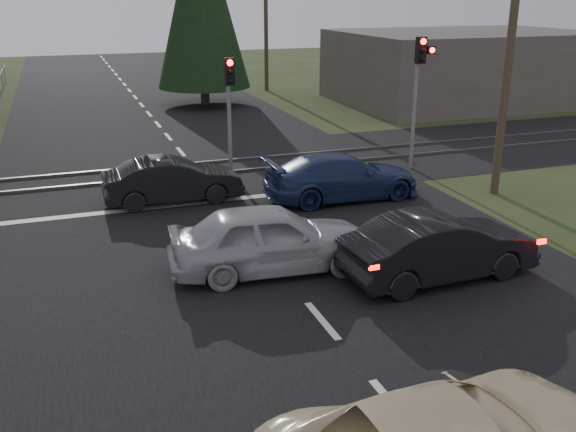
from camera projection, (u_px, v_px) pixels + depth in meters
name	position (u px, v px, depth m)	size (l,w,h in m)	color
ground	(322.00, 321.00, 12.71)	(120.00, 120.00, 0.00)	#283418
road	(209.00, 185.00, 21.59)	(14.00, 100.00, 0.01)	black
rail_corridor	(196.00, 170.00, 23.37)	(120.00, 8.00, 0.01)	black
stop_line	(221.00, 200.00, 19.99)	(13.00, 0.35, 0.00)	silver
rail_near	(201.00, 174.00, 22.64)	(120.00, 0.12, 0.10)	#59544C
rail_far	(192.00, 164.00, 24.07)	(120.00, 0.12, 0.10)	#59544C
traffic_signal_right	(419.00, 78.00, 22.42)	(0.68, 0.48, 4.70)	slate
traffic_signal_center	(230.00, 97.00, 21.58)	(0.32, 0.48, 4.10)	slate
utility_pole_near	(511.00, 42.00, 19.17)	(1.80, 0.26, 9.00)	#4C3D2D
utility_pole_mid	(266.00, 15.00, 40.49)	(1.80, 0.26, 9.00)	#4C3D2D
utility_pole_far	(188.00, 6.00, 62.70)	(1.80, 0.26, 9.00)	#4C3D2D
building_right	(464.00, 67.00, 37.30)	(14.00, 10.00, 4.00)	#59514C
dark_hatchback	(439.00, 247.00, 14.38)	(1.57, 4.51, 1.49)	black
silver_car	(270.00, 239.00, 14.76)	(1.88, 4.67, 1.59)	#9EA0A6
blue_sedan	(342.00, 177.00, 19.98)	(1.99, 4.90, 1.42)	navy
dark_car_far	(173.00, 181.00, 19.64)	(1.46, 4.18, 1.38)	black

